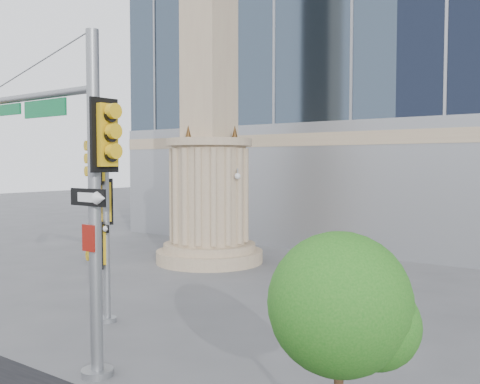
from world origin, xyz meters
The scene contains 5 objects.
ground centered at (0.00, 0.00, 0.00)m, with size 120.00×120.00×0.00m, color #545456.
monument centered at (-6.00, 9.00, 5.52)m, with size 4.40×4.40×16.60m.
main_signal_pole centered at (-1.51, -1.47, 4.09)m, with size 5.13×0.62×6.61m.
secondary_signal_pole centered at (-2.99, 0.88, 2.85)m, with size 0.83×0.79×4.84m.
street_tree centered at (4.76, -1.41, 2.09)m, with size 2.04×1.99×3.18m.
Camera 1 is at (7.83, -8.11, 4.12)m, focal length 40.00 mm.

